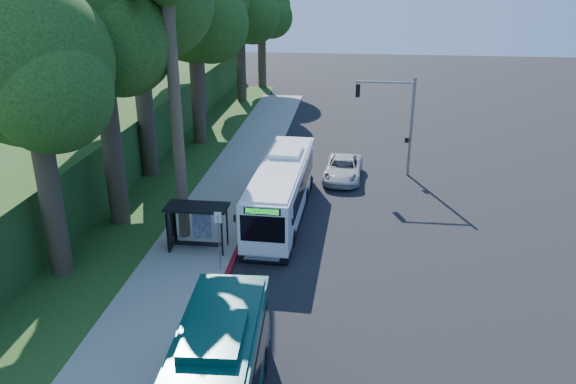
# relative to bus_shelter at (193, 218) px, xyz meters

# --- Properties ---
(ground) EXTENTS (140.00, 140.00, 0.00)m
(ground) POSITION_rel_bus_shelter_xyz_m (7.26, 2.86, -1.81)
(ground) COLOR black
(ground) RESTS_ON ground
(sidewalk) EXTENTS (4.50, 70.00, 0.12)m
(sidewalk) POSITION_rel_bus_shelter_xyz_m (-0.04, 2.86, -1.75)
(sidewalk) COLOR gray
(sidewalk) RESTS_ON ground
(red_curb) EXTENTS (0.25, 30.00, 0.13)m
(red_curb) POSITION_rel_bus_shelter_xyz_m (2.26, -1.14, -1.74)
(red_curb) COLOR maroon
(red_curb) RESTS_ON ground
(grass_verge) EXTENTS (8.00, 70.00, 0.06)m
(grass_verge) POSITION_rel_bus_shelter_xyz_m (-5.74, 7.86, -1.78)
(grass_verge) COLOR #234719
(grass_verge) RESTS_ON ground
(bus_shelter) EXTENTS (3.20, 1.51, 2.55)m
(bus_shelter) POSITION_rel_bus_shelter_xyz_m (0.00, 0.00, 0.00)
(bus_shelter) COLOR black
(bus_shelter) RESTS_ON ground
(stop_sign_pole) EXTENTS (0.35, 0.06, 3.17)m
(stop_sign_pole) POSITION_rel_bus_shelter_xyz_m (1.86, -2.14, 0.28)
(stop_sign_pole) COLOR gray
(stop_sign_pole) RESTS_ON ground
(traffic_signal_pole) EXTENTS (4.10, 0.30, 7.00)m
(traffic_signal_pole) POSITION_rel_bus_shelter_xyz_m (11.04, 12.86, 2.62)
(traffic_signal_pole) COLOR gray
(traffic_signal_pole) RESTS_ON ground
(palm_tree) EXTENTS (4.20, 4.20, 14.40)m
(palm_tree) POSITION_rel_bus_shelter_xyz_m (-0.94, 1.36, 10.57)
(palm_tree) COLOR #4C3F2D
(palm_tree) RESTS_ON ground
(hillside_backdrop) EXTENTS (24.00, 60.00, 8.80)m
(hillside_backdrop) POSITION_rel_bus_shelter_xyz_m (-19.04, 17.96, 0.63)
(hillside_backdrop) COLOR #234719
(hillside_backdrop) RESTS_ON ground
(tree_0) EXTENTS (8.40, 8.00, 15.70)m
(tree_0) POSITION_rel_bus_shelter_xyz_m (-5.14, 2.84, 9.40)
(tree_0) COLOR #382B1E
(tree_0) RESTS_ON ground
(tree_2) EXTENTS (8.82, 8.40, 15.12)m
(tree_2) POSITION_rel_bus_shelter_xyz_m (-4.64, 18.84, 8.67)
(tree_2) COLOR #382B1E
(tree_2) RESTS_ON ground
(tree_4) EXTENTS (8.40, 8.00, 14.14)m
(tree_4) POSITION_rel_bus_shelter_xyz_m (-4.14, 34.84, 7.92)
(tree_4) COLOR #382B1E
(tree_4) RESTS_ON ground
(tree_5) EXTENTS (7.35, 7.00, 12.86)m
(tree_5) POSITION_rel_bus_shelter_xyz_m (-3.16, 42.84, 7.16)
(tree_5) COLOR #382B1E
(tree_5) RESTS_ON ground
(tree_6) EXTENTS (7.56, 7.20, 13.74)m
(tree_6) POSITION_rel_bus_shelter_xyz_m (-5.65, -3.16, 7.90)
(tree_6) COLOR #382B1E
(tree_6) RESTS_ON ground
(white_bus) EXTENTS (2.92, 12.07, 3.58)m
(white_bus) POSITION_rel_bus_shelter_xyz_m (4.01, 4.81, -0.06)
(white_bus) COLOR white
(white_bus) RESTS_ON ground
(pickup) EXTENTS (2.82, 5.55, 1.50)m
(pickup) POSITION_rel_bus_shelter_xyz_m (7.47, 11.53, -1.06)
(pickup) COLOR beige
(pickup) RESTS_ON ground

